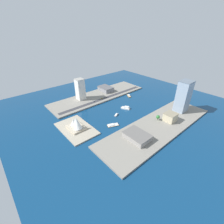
{
  "coord_description": "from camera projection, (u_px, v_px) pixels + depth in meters",
  "views": [
    {
      "loc": [
        -200.53,
        205.05,
        157.02
      ],
      "look_at": [
        -0.11,
        31.57,
        4.81
      ],
      "focal_mm": 25.03,
      "sensor_mm": 36.0,
      "label": 1
    }
  ],
  "objects": [
    {
      "name": "tower_tall_glass",
      "position": [
        183.0,
        96.0,
        300.64
      ],
      "size": [
        21.84,
        25.6,
        61.56
      ],
      "color": "#8C9EB2",
      "rests_on": "quay_west"
    },
    {
      "name": "carpark_squat_concrete",
      "position": [
        137.0,
        136.0,
        236.9
      ],
      "size": [
        39.31,
        28.26,
        8.95
      ],
      "color": "gray",
      "rests_on": "quay_west"
    },
    {
      "name": "warehouse_low_gray",
      "position": [
        106.0,
        89.0,
        403.98
      ],
      "size": [
        38.27,
        26.22,
        10.62
      ],
      "color": "gray",
      "rests_on": "quay_east"
    },
    {
      "name": "road_strip",
      "position": [
        105.0,
        98.0,
        365.86
      ],
      "size": [
        9.11,
        228.0,
        0.15
      ],
      "primitive_type": "cube",
      "color": "#38383D",
      "rests_on": "quay_east"
    },
    {
      "name": "barge_flat_brown",
      "position": [
        112.0,
        125.0,
        273.44
      ],
      "size": [
        15.86,
        22.02,
        2.65
      ],
      "color": "brown",
      "rests_on": "ground_plane"
    },
    {
      "name": "water_taxi_orange",
      "position": [
        129.0,
        96.0,
        381.93
      ],
      "size": [
        15.67,
        10.84,
        3.62
      ],
      "color": "orange",
      "rests_on": "ground_plane"
    },
    {
      "name": "traffic_light_waterfront",
      "position": [
        116.0,
        94.0,
        376.4
      ],
      "size": [
        0.36,
        0.36,
        6.5
      ],
      "color": "black",
      "rests_on": "quay_east"
    },
    {
      "name": "ferry_white_commuter",
      "position": [
        126.0,
        108.0,
        326.49
      ],
      "size": [
        20.06,
        16.27,
        5.65
      ],
      "color": "silver",
      "rests_on": "ground_plane"
    },
    {
      "name": "peninsula_point",
      "position": [
        76.0,
        129.0,
        264.18
      ],
      "size": [
        75.58,
        46.8,
        2.0
      ],
      "primitive_type": "cube",
      "color": "#A89E89",
      "rests_on": "ground_plane"
    },
    {
      "name": "quay_west",
      "position": [
        158.0,
        126.0,
        269.39
      ],
      "size": [
        70.0,
        240.0,
        2.8
      ],
      "primitive_type": "cube",
      "color": "gray",
      "rests_on": "ground_plane"
    },
    {
      "name": "park_tree_cluster",
      "position": [
        159.0,
        117.0,
        280.33
      ],
      "size": [
        15.24,
        13.29,
        10.03
      ],
      "color": "brown",
      "rests_on": "quay_west"
    },
    {
      "name": "opera_landmark",
      "position": [
        76.0,
        124.0,
        258.12
      ],
      "size": [
        31.03,
        23.87,
        24.59
      ],
      "color": "#BCAD93",
      "rests_on": "peninsula_point"
    },
    {
      "name": "quay_east",
      "position": [
        99.0,
        96.0,
        381.32
      ],
      "size": [
        70.0,
        240.0,
        2.8
      ],
      "primitive_type": "cube",
      "color": "gray",
      "rests_on": "ground_plane"
    },
    {
      "name": "yacht_sleek_gray",
      "position": [
        116.0,
        115.0,
        303.08
      ],
      "size": [
        7.86,
        12.58,
        3.48
      ],
      "color": "#999EA3",
      "rests_on": "ground_plane"
    },
    {
      "name": "sedan_silver",
      "position": [
        94.0,
        101.0,
        350.03
      ],
      "size": [
        1.84,
        4.62,
        1.62
      ],
      "color": "black",
      "rests_on": "road_strip"
    },
    {
      "name": "hotel_broad_white",
      "position": [
        80.0,
        89.0,
        351.03
      ],
      "size": [
        17.98,
        17.83,
        47.75
      ],
      "color": "silver",
      "rests_on": "quay_east"
    },
    {
      "name": "taxi_yellow_cab",
      "position": [
        102.0,
        98.0,
        363.36
      ],
      "size": [
        1.99,
        4.28,
        1.54
      ],
      "color": "black",
      "rests_on": "road_strip"
    },
    {
      "name": "office_block_beige",
      "position": [
        170.0,
        117.0,
        279.17
      ],
      "size": [
        19.76,
        20.58,
        14.83
      ],
      "color": "#C6B793",
      "rests_on": "quay_west"
    },
    {
      "name": "ground_plane",
      "position": [
        123.0,
        109.0,
        326.05
      ],
      "size": [
        440.0,
        440.0,
        0.0
      ],
      "primitive_type": "plane",
      "color": "navy"
    }
  ]
}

